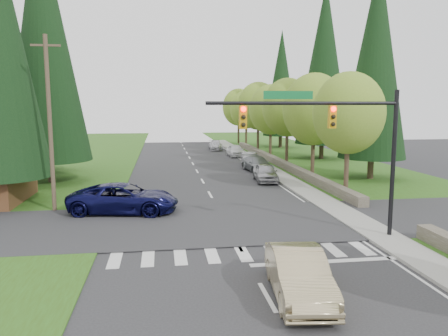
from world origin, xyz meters
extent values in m
plane|color=#28282B|center=(0.00, 0.00, 0.00)|extent=(120.00, 120.00, 0.00)
cube|color=#304E14|center=(13.00, 20.00, 0.03)|extent=(14.00, 110.00, 0.06)
cube|color=#304E14|center=(-13.00, 20.00, 0.03)|extent=(14.00, 110.00, 0.06)
cube|color=#28282B|center=(0.00, 8.00, 0.00)|extent=(120.00, 8.00, 0.10)
cube|color=gray|center=(6.90, 22.00, 0.07)|extent=(1.80, 80.00, 0.13)
cube|color=gray|center=(6.05, 22.00, 0.07)|extent=(0.20, 80.00, 0.13)
cube|color=#4C4438|center=(8.60, 30.00, 0.35)|extent=(0.70, 40.00, 0.70)
cylinder|color=black|center=(7.20, 4.50, 3.40)|extent=(0.20, 0.20, 6.80)
cylinder|color=black|center=(2.90, 4.50, 6.20)|extent=(8.60, 0.16, 0.16)
cube|color=#0C662D|center=(2.20, 4.55, 6.55)|extent=(2.20, 0.04, 0.35)
cube|color=#BF8C0C|center=(4.20, 4.50, 5.60)|extent=(0.32, 0.24, 1.00)
sphere|color=#FF0C05|center=(4.20, 4.36, 5.95)|extent=(0.22, 0.22, 0.22)
cube|color=#BF8C0C|center=(0.20, 4.50, 5.60)|extent=(0.32, 0.24, 1.00)
sphere|color=#FF0C05|center=(0.20, 4.36, 5.95)|extent=(0.22, 0.22, 0.22)
cylinder|color=#473828|center=(-9.50, 12.00, 5.00)|extent=(0.24, 0.24, 10.00)
cube|color=#473828|center=(-9.50, 12.00, 9.40)|extent=(1.60, 0.10, 0.12)
cylinder|color=#38281C|center=(9.20, 14.00, 2.38)|extent=(0.32, 0.32, 4.76)
ellipsoid|color=olive|center=(9.20, 14.00, 5.61)|extent=(4.80, 4.80, 5.52)
cylinder|color=#38281C|center=(9.30, 21.00, 2.46)|extent=(0.32, 0.32, 4.93)
ellipsoid|color=olive|center=(9.30, 21.00, 5.81)|extent=(5.20, 5.20, 5.98)
cylinder|color=#38281C|center=(9.10, 28.00, 2.52)|extent=(0.32, 0.32, 5.04)
ellipsoid|color=olive|center=(9.10, 28.00, 5.94)|extent=(5.00, 5.00, 5.75)
cylinder|color=#38281C|center=(9.20, 35.00, 2.41)|extent=(0.32, 0.32, 4.82)
ellipsoid|color=olive|center=(9.20, 35.00, 5.68)|extent=(5.00, 5.00, 5.75)
cylinder|color=#38281C|center=(9.30, 42.00, 2.58)|extent=(0.32, 0.32, 5.15)
ellipsoid|color=olive|center=(9.30, 42.00, 6.07)|extent=(5.40, 5.40, 6.21)
cylinder|color=#38281C|center=(9.10, 49.00, 2.35)|extent=(0.32, 0.32, 4.70)
ellipsoid|color=olive|center=(9.10, 49.00, 5.54)|extent=(4.80, 4.80, 5.52)
cylinder|color=#38281C|center=(9.20, 56.00, 2.49)|extent=(0.32, 0.32, 4.98)
ellipsoid|color=olive|center=(9.20, 56.00, 5.87)|extent=(5.20, 5.20, 5.98)
cylinder|color=#38281C|center=(-13.00, 14.00, 1.00)|extent=(0.50, 0.50, 2.00)
cylinder|color=#38281C|center=(-12.00, 22.00, 1.00)|extent=(0.50, 0.50, 2.00)
cone|color=black|center=(-12.00, 22.00, 11.30)|extent=(6.46, 6.46, 19.00)
cylinder|color=#38281C|center=(-14.00, 28.00, 1.00)|extent=(0.50, 0.50, 2.00)
cone|color=black|center=(-14.00, 28.00, 10.30)|extent=(5.78, 5.78, 17.00)
cylinder|color=#38281C|center=(14.00, 20.00, 1.00)|extent=(0.50, 0.50, 2.00)
cone|color=black|center=(14.00, 20.00, 9.80)|extent=(5.44, 5.44, 16.00)
cylinder|color=#38281C|center=(15.00, 34.00, 1.00)|extent=(0.50, 0.50, 2.00)
cone|color=black|center=(15.00, 34.00, 10.80)|extent=(6.12, 6.12, 18.00)
cylinder|color=#38281C|center=(14.00, 48.00, 1.00)|extent=(0.50, 0.50, 2.00)
cone|color=black|center=(14.00, 48.00, 9.30)|extent=(5.10, 5.10, 15.00)
imported|color=tan|center=(0.99, -1.11, 0.77)|extent=(2.11, 4.79, 1.53)
imported|color=#0B0C39|center=(-5.45, 11.00, 0.85)|extent=(6.53, 3.81, 1.71)
imported|color=#A8A8AD|center=(5.05, 20.17, 0.73)|extent=(2.08, 4.40, 1.46)
imported|color=gray|center=(5.60, 25.70, 0.70)|extent=(2.52, 5.01, 1.40)
imported|color=#A3A3A7|center=(5.60, 29.40, 0.70)|extent=(1.99, 4.40, 1.40)
imported|color=white|center=(5.60, 37.85, 0.73)|extent=(1.88, 4.36, 1.46)
imported|color=#BABABF|center=(4.20, 46.08, 0.63)|extent=(1.90, 4.39, 1.26)
camera|label=1|loc=(-3.28, -13.94, 6.09)|focal=35.00mm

